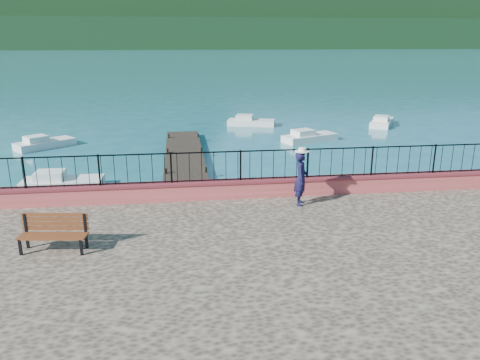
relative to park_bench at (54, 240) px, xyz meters
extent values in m
plane|color=#19596B|center=(5.31, -0.29, -1.48)|extent=(2000.00, 2000.00, 0.00)
cube|color=#CD4A55|center=(5.31, 3.41, 0.01)|extent=(28.00, 0.46, 0.58)
cube|color=black|center=(5.31, 3.41, 0.78)|extent=(27.00, 0.05, 0.95)
cube|color=#2D231C|center=(3.31, 11.71, -1.33)|extent=(2.00, 16.00, 0.30)
cube|color=black|center=(5.31, 299.71, 7.52)|extent=(900.00, 60.00, 18.00)
cube|color=black|center=(5.31, 359.71, 20.52)|extent=(900.00, 120.00, 44.00)
ellipsoid|color=#142D23|center=(225.31, 559.71, -1.48)|extent=(448.00, 384.00, 180.00)
cube|color=black|center=(-0.01, -0.04, -0.07)|extent=(1.66, 0.70, 0.40)
cube|color=brown|center=(0.03, 0.20, 0.37)|extent=(1.61, 0.29, 0.49)
imported|color=black|center=(6.75, 2.47, 0.57)|extent=(0.57, 0.71, 1.69)
cylinder|color=white|center=(6.75, 2.47, 1.47)|extent=(0.44, 0.44, 0.12)
cube|color=silver|center=(-1.92, 8.99, -1.08)|extent=(3.33, 1.33, 0.80)
cube|color=silver|center=(11.17, 17.00, -1.08)|extent=(3.72, 2.49, 0.80)
cube|color=silver|center=(-4.76, 17.26, -1.08)|extent=(3.37, 3.08, 0.80)
cube|color=silver|center=(8.40, 22.99, -1.08)|extent=(3.65, 2.19, 0.80)
cube|color=silver|center=(17.98, 21.73, -1.08)|extent=(2.94, 3.71, 0.80)
camera|label=1|loc=(3.11, -10.90, 4.67)|focal=35.00mm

